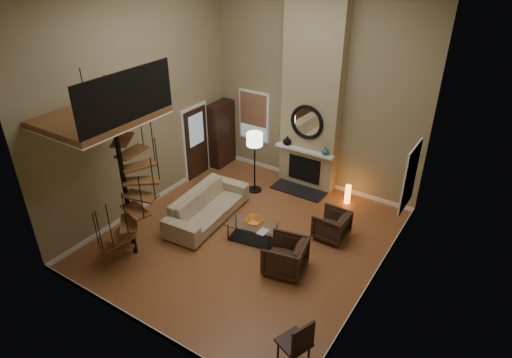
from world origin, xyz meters
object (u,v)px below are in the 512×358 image
Objects in this scene: sofa at (207,205)px; armchair_far at (289,257)px; hutch at (221,135)px; coffee_table at (252,230)px; floor_lamp at (255,144)px; accent_lamp at (348,194)px; armchair_near at (334,226)px; side_chair at (298,342)px.

sofa is 2.70m from armchair_far.
hutch is 4.12m from coffee_table.
sofa is at bearing -114.08° from armchair_far.
accent_lamp is (2.41, 0.79, -1.16)m from floor_lamp.
sofa is 1.42× the size of floor_lamp.
hutch is at bearing -139.14° from armchair_far.
coffee_table is at bearing -54.05° from armchair_near.
floor_lamp is at bearing -161.93° from accent_lamp.
armchair_far is 2.34m from side_chair.
sofa is 2.09m from floor_lamp.
hutch is 1.61× the size of coffee_table.
side_chair is (2.48, -2.44, 0.24)m from coffee_table.
sofa is at bearing 174.88° from coffee_table.
coffee_table is (2.96, -2.78, -0.67)m from hutch.
coffee_table is 3.49m from side_chair.
coffee_table is 2.34× the size of accent_lamp.
accent_lamp reaches higher than coffee_table.
coffee_table is (-1.22, 0.48, -0.07)m from armchair_far.
side_chair is (3.89, -2.57, 0.13)m from sofa.
armchair_near is at bearing 156.63° from armchair_far.
side_chair is at bearing -76.29° from accent_lamp.
sofa reaches higher than armchair_far.
sofa is (1.55, -2.66, -0.55)m from hutch.
hutch is 3.13m from sofa.
floor_lamp is (-2.75, 0.86, 1.06)m from armchair_near.
armchair_far is at bearing -21.29° from coffee_table.
accent_lamp is (4.18, -0.06, -0.70)m from hutch.
armchair_far is at bearing -44.91° from floor_lamp.
hutch is at bearing 25.60° from sofa.
side_chair reaches higher than accent_lamp.
armchair_near is 3.64m from side_chair.
side_chair is (0.92, -3.52, 0.17)m from armchair_near.
hutch is at bearing 179.17° from accent_lamp.
sofa is 3.70m from accent_lamp.
hutch is 4.24m from accent_lamp.
sofa reaches higher than accent_lamp.
hutch is 0.81× the size of sofa.
armchair_near is 0.87× the size of armchair_far.
coffee_table is at bearing -122.50° from armchair_far.
floor_lamp is 2.79m from accent_lamp.
armchair_near is 3.07m from floor_lamp.
accent_lamp is at bearing -0.83° from hutch.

